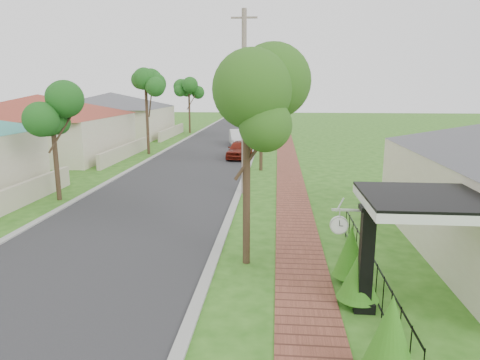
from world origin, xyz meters
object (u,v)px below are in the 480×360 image
at_px(near_tree, 247,112).
at_px(utility_pole, 244,103).
at_px(parked_car_white, 238,138).
at_px(parked_car_red, 240,149).
at_px(porch_post, 366,265).
at_px(station_clock, 340,224).

distance_m(near_tree, utility_pole, 8.53).
distance_m(parked_car_white, utility_pole, 18.21).
relative_size(parked_car_red, parked_car_white, 0.92).
bearing_deg(parked_car_white, near_tree, -94.13).
bearing_deg(parked_car_red, near_tree, -78.96).
height_order(parked_car_white, near_tree, near_tree).
relative_size(porch_post, parked_car_red, 0.66).
bearing_deg(porch_post, near_tree, 139.33).
distance_m(parked_car_red, near_tree, 19.48).
height_order(porch_post, near_tree, near_tree).
height_order(parked_car_white, utility_pole, utility_pole).
bearing_deg(utility_pole, near_tree, -85.02).
bearing_deg(porch_post, utility_pole, 108.36).
bearing_deg(utility_pole, parked_car_red, 96.14).
bearing_deg(parked_car_white, parked_car_red, -93.80).
bearing_deg(near_tree, parked_car_white, 95.74).
bearing_deg(near_tree, station_clock, -41.91).
bearing_deg(station_clock, porch_post, -35.06).
xyz_separation_m(porch_post, utility_pole, (-3.65, 11.00, 3.22)).
distance_m(utility_pole, station_clock, 11.29).
height_order(porch_post, utility_pole, utility_pole).
xyz_separation_m(porch_post, near_tree, (-2.91, 2.50, 3.31)).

